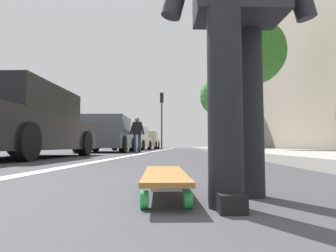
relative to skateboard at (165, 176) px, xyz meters
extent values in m
plane|color=#38383D|center=(8.92, 0.12, -0.09)|extent=(80.00, 80.00, 0.00)
cube|color=silver|center=(18.92, 1.27, -0.09)|extent=(52.00, 0.16, 0.01)
cube|color=#9E9B93|center=(16.92, -2.99, -0.03)|extent=(52.00, 3.20, 0.13)
cube|color=gray|center=(20.92, -5.39, 6.43)|extent=(40.00, 1.20, 13.04)
cylinder|color=green|center=(0.29, 0.11, -0.06)|extent=(0.07, 0.04, 0.07)
cylinder|color=green|center=(0.31, -0.06, -0.06)|extent=(0.07, 0.04, 0.07)
cylinder|color=green|center=(-0.31, 0.06, -0.06)|extent=(0.07, 0.04, 0.07)
cylinder|color=green|center=(-0.29, -0.11, -0.06)|extent=(0.07, 0.04, 0.07)
cube|color=silver|center=(0.30, 0.03, -0.01)|extent=(0.07, 0.12, 0.02)
cube|color=silver|center=(-0.30, -0.03, -0.01)|extent=(0.07, 0.12, 0.02)
cube|color=olive|center=(0.00, 0.00, 0.01)|extent=(0.85, 0.27, 0.02)
cylinder|color=black|center=(-0.28, -0.26, 0.32)|extent=(0.14, 0.14, 0.82)
cylinder|color=black|center=(0.00, -0.42, 0.32)|extent=(0.14, 0.14, 0.82)
cube|color=black|center=(-0.28, -0.26, -0.06)|extent=(0.27, 0.12, 0.07)
cube|color=black|center=(4.40, 3.31, 0.43)|extent=(4.61, 1.95, 0.70)
cube|color=black|center=(4.25, 3.31, 1.08)|extent=(2.55, 1.77, 0.60)
cube|color=#4C606B|center=(5.51, 3.33, 1.08)|extent=(0.06, 1.66, 0.51)
cylinder|color=black|center=(5.81, 4.23, 0.22)|extent=(0.63, 0.23, 0.63)
cylinder|color=black|center=(5.83, 2.44, 0.22)|extent=(0.63, 0.23, 0.63)
cylinder|color=black|center=(2.99, 2.40, 0.22)|extent=(0.63, 0.23, 0.63)
cube|color=#4C5156|center=(10.55, 3.09, 0.43)|extent=(4.31, 1.98, 0.70)
cube|color=#4C5156|center=(10.40, 3.08, 1.08)|extent=(2.40, 1.76, 0.60)
cube|color=#4C606B|center=(11.57, 3.13, 1.08)|extent=(0.11, 1.59, 0.51)
cylinder|color=black|center=(11.83, 4.00, 0.22)|extent=(0.64, 0.25, 0.63)
cylinder|color=black|center=(11.90, 2.29, 0.22)|extent=(0.64, 0.25, 0.63)
cylinder|color=black|center=(9.20, 3.89, 0.22)|extent=(0.64, 0.25, 0.63)
cylinder|color=black|center=(9.28, 2.18, 0.22)|extent=(0.64, 0.25, 0.63)
cube|color=silver|center=(17.09, 3.15, 0.43)|extent=(4.48, 1.95, 0.70)
cube|color=silver|center=(16.94, 3.16, 1.08)|extent=(2.49, 1.73, 0.60)
cube|color=#4C606B|center=(18.15, 3.11, 1.08)|extent=(0.10, 1.56, 0.51)
cylinder|color=black|center=(18.49, 3.94, 0.22)|extent=(0.64, 0.24, 0.63)
cylinder|color=black|center=(18.42, 2.26, 0.22)|extent=(0.64, 0.24, 0.63)
cylinder|color=black|center=(15.75, 4.05, 0.22)|extent=(0.64, 0.24, 0.63)
cylinder|color=black|center=(15.69, 2.36, 0.22)|extent=(0.64, 0.24, 0.63)
cube|color=tan|center=(23.48, 3.11, 0.45)|extent=(4.37, 1.90, 0.70)
cube|color=tan|center=(23.33, 3.11, 1.10)|extent=(2.41, 1.75, 0.60)
cube|color=#4C606B|center=(24.53, 3.11, 1.10)|extent=(0.04, 1.67, 0.51)
cylinder|color=black|center=(24.84, 4.01, 0.24)|extent=(0.66, 0.22, 0.66)
cylinder|color=black|center=(24.84, 2.20, 0.24)|extent=(0.66, 0.22, 0.66)
cylinder|color=black|center=(22.13, 4.01, 0.24)|extent=(0.66, 0.22, 0.66)
cylinder|color=black|center=(22.13, 2.21, 0.24)|extent=(0.66, 0.22, 0.66)
cylinder|color=#2D2D2D|center=(22.00, 1.67, 1.83)|extent=(0.12, 0.12, 3.86)
cube|color=black|center=(22.00, 1.67, 4.16)|extent=(0.24, 0.28, 0.80)
sphere|color=red|center=(22.13, 1.67, 4.42)|extent=(0.16, 0.16, 0.16)
sphere|color=#392907|center=(22.13, 1.67, 4.16)|extent=(0.16, 0.16, 0.16)
sphere|color=black|center=(22.13, 1.67, 3.90)|extent=(0.16, 0.16, 0.16)
cylinder|color=brown|center=(8.86, -2.59, 1.31)|extent=(0.27, 0.27, 2.81)
sphere|color=#2D6B28|center=(8.86, -2.59, 3.55)|extent=(2.37, 2.37, 2.37)
cylinder|color=brown|center=(17.79, -2.59, 1.23)|extent=(0.30, 0.30, 2.64)
sphere|color=#3D7F33|center=(17.79, -2.59, 3.51)|extent=(2.75, 2.75, 2.75)
cylinder|color=#384260|center=(10.82, 1.78, 0.28)|extent=(0.13, 0.13, 0.74)
cylinder|color=#384260|center=(10.58, 1.94, 0.28)|extent=(0.13, 0.13, 0.74)
cube|color=black|center=(10.82, 1.78, -0.06)|extent=(0.23, 0.09, 0.06)
cube|color=black|center=(10.71, 1.87, 0.92)|extent=(0.22, 0.36, 0.54)
cylinder|color=black|center=(10.71, 1.66, 0.92)|extent=(0.08, 0.21, 0.54)
cylinder|color=black|center=(10.71, 2.09, 0.92)|extent=(0.08, 0.21, 0.54)
sphere|color=#936B4C|center=(10.71, 1.87, 1.29)|extent=(0.20, 0.20, 0.20)
camera|label=1|loc=(-1.44, -0.09, 0.15)|focal=30.77mm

